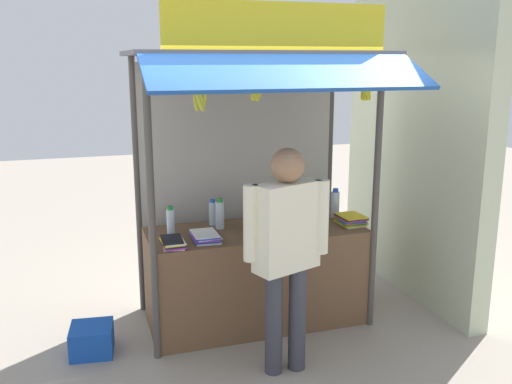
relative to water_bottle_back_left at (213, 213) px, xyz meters
name	(u,v)px	position (x,y,z in m)	size (l,w,h in m)	color
ground_plane	(256,320)	(0.34, -0.27, -1.01)	(20.00, 20.00, 0.00)	#9E9384
stall_counter	(256,276)	(0.34, -0.27, -0.56)	(1.96, 0.80, 0.90)	brown
stall_structure	(250,136)	(0.34, -0.11, 0.72)	(2.16, 1.71, 2.82)	#4C4742
water_bottle_back_left	(213,213)	(0.00, 0.00, 0.00)	(0.07, 0.07, 0.24)	silver
water_bottle_mid_left	(319,212)	(0.96, -0.27, 0.00)	(0.07, 0.07, 0.23)	silver
water_bottle_left	(335,204)	(1.19, -0.13, 0.02)	(0.08, 0.08, 0.29)	silver
water_bottle_front_right	(171,221)	(-0.42, -0.19, 0.01)	(0.07, 0.07, 0.26)	silver
water_bottle_back_right	(220,214)	(0.03, -0.14, 0.02)	(0.08, 0.08, 0.28)	silver
magazine_stack_far_left	(351,220)	(1.24, -0.38, -0.07)	(0.25, 0.30, 0.09)	white
magazine_stack_front_left	(206,237)	(-0.17, -0.44, -0.08)	(0.25, 0.32, 0.06)	white
magazine_stack_right	(263,226)	(0.39, -0.31, -0.08)	(0.25, 0.32, 0.08)	blue
magazine_stack_far_right	(173,242)	(-0.46, -0.52, -0.08)	(0.19, 0.29, 0.07)	white
banana_bunch_leftmost	(366,91)	(1.12, -0.77, 1.14)	(0.10, 0.11, 0.27)	#332D23
banana_bunch_inner_right	(256,91)	(0.17, -0.77, 1.16)	(0.10, 0.10, 0.25)	#332D23
banana_bunch_inner_left	(200,100)	(-0.26, -0.77, 1.10)	(0.10, 0.10, 0.32)	#332D23
vendor_person	(287,241)	(0.29, -1.18, 0.06)	(0.67, 0.37, 1.78)	#383842
plastic_crate	(92,340)	(-1.16, -0.43, -0.89)	(0.34, 0.34, 0.24)	#194CB2
neighbour_wall	(414,132)	(2.13, 0.03, 0.67)	(0.20, 2.40, 3.36)	beige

